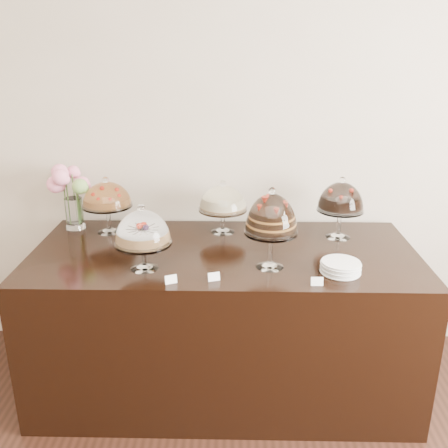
{
  "coord_description": "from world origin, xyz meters",
  "views": [
    {
      "loc": [
        -0.28,
        -0.19,
        2.02
      ],
      "look_at": [
        -0.34,
        2.4,
        1.08
      ],
      "focal_mm": 40.0,
      "sensor_mm": 36.0,
      "label": 1
    }
  ],
  "objects_px": {
    "cake_stand_choco_layer": "(271,217)",
    "cake_stand_cheesecake": "(223,200)",
    "display_counter": "(224,319)",
    "plate_stack": "(341,267)",
    "flower_vase": "(70,189)",
    "cake_stand_dark_choco": "(341,199)",
    "cake_stand_fruit_tart": "(107,197)",
    "cake_stand_sugar_sponge": "(143,230)"
  },
  "relations": [
    {
      "from": "cake_stand_choco_layer",
      "to": "cake_stand_cheesecake",
      "type": "bearing_deg",
      "value": 116.91
    },
    {
      "from": "cake_stand_dark_choco",
      "to": "flower_vase",
      "type": "xyz_separation_m",
      "value": [
        -1.66,
        0.12,
        0.02
      ]
    },
    {
      "from": "cake_stand_dark_choco",
      "to": "cake_stand_cheesecake",
      "type": "bearing_deg",
      "value": 173.9
    },
    {
      "from": "cake_stand_choco_layer",
      "to": "flower_vase",
      "type": "relative_size",
      "value": 1.07
    },
    {
      "from": "display_counter",
      "to": "plate_stack",
      "type": "xyz_separation_m",
      "value": [
        0.61,
        -0.28,
        0.48
      ]
    },
    {
      "from": "display_counter",
      "to": "flower_vase",
      "type": "relative_size",
      "value": 5.37
    },
    {
      "from": "cake_stand_cheesecake",
      "to": "cake_stand_choco_layer",
      "type": "bearing_deg",
      "value": -63.09
    },
    {
      "from": "cake_stand_sugar_sponge",
      "to": "plate_stack",
      "type": "height_order",
      "value": "cake_stand_sugar_sponge"
    },
    {
      "from": "cake_stand_choco_layer",
      "to": "cake_stand_cheesecake",
      "type": "xyz_separation_m",
      "value": [
        -0.26,
        0.52,
        -0.07
      ]
    },
    {
      "from": "plate_stack",
      "to": "display_counter",
      "type": "bearing_deg",
      "value": 155.24
    },
    {
      "from": "cake_stand_cheesecake",
      "to": "cake_stand_fruit_tart",
      "type": "distance_m",
      "value": 0.71
    },
    {
      "from": "cake_stand_choco_layer",
      "to": "plate_stack",
      "type": "xyz_separation_m",
      "value": [
        0.36,
        -0.07,
        -0.25
      ]
    },
    {
      "from": "cake_stand_choco_layer",
      "to": "flower_vase",
      "type": "height_order",
      "value": "cake_stand_choco_layer"
    },
    {
      "from": "cake_stand_sugar_sponge",
      "to": "cake_stand_choco_layer",
      "type": "distance_m",
      "value": 0.67
    },
    {
      "from": "display_counter",
      "to": "plate_stack",
      "type": "distance_m",
      "value": 0.82
    },
    {
      "from": "cake_stand_sugar_sponge",
      "to": "cake_stand_fruit_tart",
      "type": "distance_m",
      "value": 0.62
    },
    {
      "from": "display_counter",
      "to": "cake_stand_dark_choco",
      "type": "relative_size",
      "value": 5.78
    },
    {
      "from": "cake_stand_choco_layer",
      "to": "cake_stand_fruit_tart",
      "type": "xyz_separation_m",
      "value": [
        -0.98,
        0.5,
        -0.05
      ]
    },
    {
      "from": "cake_stand_sugar_sponge",
      "to": "display_counter",
      "type": "bearing_deg",
      "value": 30.96
    },
    {
      "from": "display_counter",
      "to": "cake_stand_dark_choco",
      "type": "xyz_separation_m",
      "value": [
        0.69,
        0.23,
        0.69
      ]
    },
    {
      "from": "display_counter",
      "to": "flower_vase",
      "type": "height_order",
      "value": "flower_vase"
    },
    {
      "from": "display_counter",
      "to": "cake_stand_dark_choco",
      "type": "distance_m",
      "value": 1.0
    },
    {
      "from": "display_counter",
      "to": "cake_stand_cheesecake",
      "type": "xyz_separation_m",
      "value": [
        -0.02,
        0.3,
        0.66
      ]
    },
    {
      "from": "flower_vase",
      "to": "plate_stack",
      "type": "xyz_separation_m",
      "value": [
        1.58,
        -0.63,
        -0.23
      ]
    },
    {
      "from": "display_counter",
      "to": "cake_stand_fruit_tart",
      "type": "xyz_separation_m",
      "value": [
        -0.73,
        0.28,
        0.68
      ]
    },
    {
      "from": "display_counter",
      "to": "cake_stand_dark_choco",
      "type": "height_order",
      "value": "cake_stand_dark_choco"
    },
    {
      "from": "flower_vase",
      "to": "cake_stand_choco_layer",
      "type": "bearing_deg",
      "value": -24.69
    },
    {
      "from": "cake_stand_sugar_sponge",
      "to": "cake_stand_cheesecake",
      "type": "height_order",
      "value": "cake_stand_sugar_sponge"
    },
    {
      "from": "cake_stand_cheesecake",
      "to": "cake_stand_fruit_tart",
      "type": "bearing_deg",
      "value": -178.41
    },
    {
      "from": "cake_stand_choco_layer",
      "to": "flower_vase",
      "type": "xyz_separation_m",
      "value": [
        -1.22,
        0.56,
        -0.02
      ]
    },
    {
      "from": "cake_stand_cheesecake",
      "to": "plate_stack",
      "type": "height_order",
      "value": "cake_stand_cheesecake"
    },
    {
      "from": "display_counter",
      "to": "cake_stand_cheesecake",
      "type": "height_order",
      "value": "cake_stand_cheesecake"
    },
    {
      "from": "plate_stack",
      "to": "cake_stand_sugar_sponge",
      "type": "bearing_deg",
      "value": 178.23
    },
    {
      "from": "cake_stand_cheesecake",
      "to": "cake_stand_fruit_tart",
      "type": "relative_size",
      "value": 0.93
    },
    {
      "from": "cake_stand_choco_layer",
      "to": "cake_stand_cheesecake",
      "type": "distance_m",
      "value": 0.58
    },
    {
      "from": "cake_stand_choco_layer",
      "to": "cake_stand_dark_choco",
      "type": "relative_size",
      "value": 1.15
    },
    {
      "from": "cake_stand_choco_layer",
      "to": "cake_stand_fruit_tart",
      "type": "height_order",
      "value": "cake_stand_choco_layer"
    },
    {
      "from": "display_counter",
      "to": "cake_stand_fruit_tart",
      "type": "bearing_deg",
      "value": 158.78
    },
    {
      "from": "cake_stand_dark_choco",
      "to": "cake_stand_fruit_tart",
      "type": "relative_size",
      "value": 1.06
    },
    {
      "from": "cake_stand_cheesecake",
      "to": "cake_stand_dark_choco",
      "type": "height_order",
      "value": "cake_stand_dark_choco"
    },
    {
      "from": "cake_stand_dark_choco",
      "to": "cake_stand_fruit_tart",
      "type": "height_order",
      "value": "cake_stand_dark_choco"
    },
    {
      "from": "display_counter",
      "to": "cake_stand_fruit_tart",
      "type": "distance_m",
      "value": 1.04
    }
  ]
}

